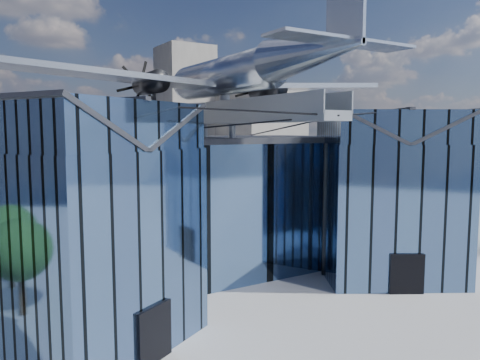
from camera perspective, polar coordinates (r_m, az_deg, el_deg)
ground_plane at (r=30.22m, az=2.03°, el=-14.06°), size 120.00×120.00×0.00m
museum at (r=33.74m, az=-3.38°, el=-2.22°), size 32.88×24.50×17.60m
bg_towers at (r=76.12m, az=-18.46°, el=5.46°), size 77.00×24.50×26.00m
tree_side_e at (r=52.68m, az=25.21°, el=-1.77°), size 4.01×4.01×5.54m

